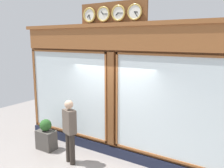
{
  "coord_description": "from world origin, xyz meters",
  "views": [
    {
      "loc": [
        -3.39,
        5.26,
        3.18
      ],
      "look_at": [
        0.0,
        0.0,
        2.03
      ],
      "focal_mm": 38.64,
      "sensor_mm": 36.0,
      "label": 1
    }
  ],
  "objects": [
    {
      "name": "shop_facade",
      "position": [
        0.0,
        -0.13,
        1.83
      ],
      "size": [
        6.38,
        0.42,
        4.12
      ],
      "color": "brown",
      "rests_on": "ground_plane"
    },
    {
      "name": "pedestrian",
      "position": [
        0.7,
        0.92,
        0.93
      ],
      "size": [
        0.41,
        0.32,
        1.69
      ],
      "color": "#312A24",
      "rests_on": "ground_plane"
    },
    {
      "name": "planter_shrub",
      "position": [
        1.84,
        0.71,
        0.74
      ],
      "size": [
        0.34,
        0.34,
        0.34
      ],
      "primitive_type": "sphere",
      "color": "#285623",
      "rests_on": "planter_box"
    },
    {
      "name": "planter_box",
      "position": [
        1.84,
        0.71,
        0.28
      ],
      "size": [
        0.56,
        0.36,
        0.57
      ],
      "primitive_type": "cube",
      "color": "#4C4742",
      "rests_on": "ground_plane"
    }
  ]
}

